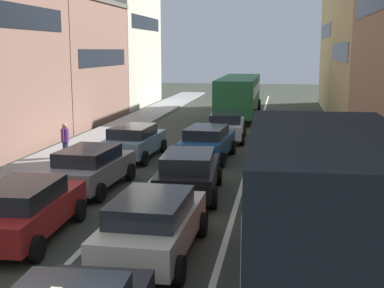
{
  "coord_description": "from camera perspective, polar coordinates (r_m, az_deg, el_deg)",
  "views": [
    {
      "loc": [
        2.97,
        -5.34,
        4.8
      ],
      "look_at": [
        0.0,
        12.0,
        1.6
      ],
      "focal_mm": 48.52,
      "sensor_mm": 36.0,
      "label": 1
    }
  ],
  "objects": [
    {
      "name": "hatchback_centre_lane_third",
      "position": [
        17.27,
        -0.35,
        -3.1
      ],
      "size": [
        2.29,
        4.41,
        1.49
      ],
      "rotation": [
        0.0,
        0.0,
        1.64
      ],
      "color": "black",
      "rests_on": "ground"
    },
    {
      "name": "sedan_left_lane_fourth",
      "position": [
        23.32,
        -6.39,
        0.36
      ],
      "size": [
        2.23,
        4.38,
        1.49
      ],
      "rotation": [
        0.0,
        0.0,
        1.52
      ],
      "color": "#759EB7",
      "rests_on": "ground"
    },
    {
      "name": "lane_stripe_right",
      "position": [
        25.83,
        6.73,
        -0.47
      ],
      "size": [
        0.16,
        60.0,
        0.01
      ],
      "primitive_type": "cube",
      "color": "silver",
      "rests_on": "ground"
    },
    {
      "name": "lane_stripe_left",
      "position": [
        26.21,
        -0.71,
        -0.23
      ],
      "size": [
        0.16,
        60.0,
        0.01
      ],
      "primitive_type": "cube",
      "color": "silver",
      "rests_on": "ground"
    },
    {
      "name": "sedan_centre_lane_second",
      "position": [
        12.3,
        -4.34,
        -8.72
      ],
      "size": [
        2.12,
        4.33,
        1.49
      ],
      "rotation": [
        0.0,
        0.0,
        1.55
      ],
      "color": "beige",
      "rests_on": "ground"
    },
    {
      "name": "pedestrian_far_sidewalk",
      "position": [
        23.33,
        -13.78,
        0.5
      ],
      "size": [
        0.34,
        0.54,
        1.66
      ],
      "rotation": [
        0.0,
        0.0,
        6.27
      ],
      "color": "#262D47",
      "rests_on": "ground"
    },
    {
      "name": "bus_mid_queue_primary",
      "position": [
        37.29,
        5.19,
        5.59
      ],
      "size": [
        2.81,
        10.5,
        2.9
      ],
      "rotation": [
        0.0,
        0.0,
        1.57
      ],
      "color": "#1E6033",
      "rests_on": "ground"
    },
    {
      "name": "removalist_box_truck",
      "position": [
        9.29,
        13.87,
        -7.72
      ],
      "size": [
        2.89,
        7.77,
        3.58
      ],
      "rotation": [
        0.0,
        0.0,
        1.6
      ],
      "color": "#A51E1E",
      "rests_on": "ground"
    },
    {
      "name": "wagon_right_lane_far",
      "position": [
        21.62,
        10.23,
        -0.53
      ],
      "size": [
        2.28,
        4.4,
        1.49
      ],
      "rotation": [
        0.0,
        0.0,
        1.63
      ],
      "color": "#19592D",
      "rests_on": "ground"
    },
    {
      "name": "sedan_centre_lane_fifth",
      "position": [
        27.87,
        3.76,
        2.03
      ],
      "size": [
        2.21,
        4.37,
        1.49
      ],
      "rotation": [
        0.0,
        0.0,
        1.61
      ],
      "color": "silver",
      "rests_on": "ground"
    },
    {
      "name": "coupe_centre_lane_fourth",
      "position": [
        22.89,
        1.68,
        0.23
      ],
      "size": [
        2.29,
        4.41,
        1.49
      ],
      "rotation": [
        0.0,
        0.0,
        1.5
      ],
      "color": "#194C8C",
      "rests_on": "ground"
    },
    {
      "name": "wagon_left_lane_second",
      "position": [
        14.03,
        -17.99,
        -6.8
      ],
      "size": [
        2.21,
        4.37,
        1.49
      ],
      "rotation": [
        0.0,
        0.0,
        1.61
      ],
      "color": "#A51E1E",
      "rests_on": "ground"
    },
    {
      "name": "sedan_left_lane_third",
      "position": [
        18.32,
        -11.12,
        -2.51
      ],
      "size": [
        2.23,
        4.38,
        1.49
      ],
      "rotation": [
        0.0,
        0.0,
        1.52
      ],
      "color": "gray",
      "rests_on": "ground"
    },
    {
      "name": "sedan_right_lane_behind_truck",
      "position": [
        16.21,
        10.65,
        -4.17
      ],
      "size": [
        2.06,
        4.3,
        1.49
      ],
      "rotation": [
        0.0,
        0.0,
        1.57
      ],
      "color": "#B29319",
      "rests_on": "ground"
    },
    {
      "name": "sidewalk_left",
      "position": [
        27.54,
        -10.99,
        0.22
      ],
      "size": [
        2.6,
        64.0,
        0.14
      ],
      "primitive_type": "cube",
      "color": "#949494",
      "rests_on": "ground"
    },
    {
      "name": "building_row_left",
      "position": [
        31.31,
        -19.23,
        11.4
      ],
      "size": [
        7.2,
        43.9,
        13.08
      ],
      "rotation": [
        0.0,
        0.0,
        1.57
      ],
      "color": "#9E7556",
      "rests_on": "ground"
    }
  ]
}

